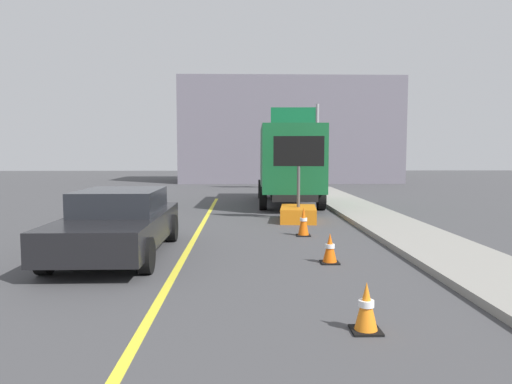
% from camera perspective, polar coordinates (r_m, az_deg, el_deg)
% --- Properties ---
extents(lane_center_stripe, '(0.14, 36.00, 0.01)m').
position_cam_1_polar(lane_center_stripe, '(5.06, -16.63, -20.75)').
color(lane_center_stripe, yellow).
rests_on(lane_center_stripe, ground).
extents(arrow_board_trailer, '(1.60, 1.91, 2.70)m').
position_cam_1_polar(arrow_board_trailer, '(15.14, 5.12, -1.69)').
color(arrow_board_trailer, orange).
rests_on(arrow_board_trailer, ground).
extents(box_truck, '(2.63, 7.24, 3.22)m').
position_cam_1_polar(box_truck, '(19.91, 3.95, 3.54)').
color(box_truck, black).
rests_on(box_truck, ground).
extents(pickup_car, '(2.03, 4.78, 1.38)m').
position_cam_1_polar(pickup_car, '(10.48, -16.19, -3.53)').
color(pickup_car, black).
rests_on(pickup_car, ground).
extents(highway_guide_sign, '(2.79, 0.24, 5.00)m').
position_cam_1_polar(highway_guide_sign, '(27.81, 5.77, 7.28)').
color(highway_guide_sign, gray).
rests_on(highway_guide_sign, ground).
extents(far_building_block, '(16.03, 6.25, 7.57)m').
position_cam_1_polar(far_building_block, '(36.33, 3.92, 7.26)').
color(far_building_block, slate).
rests_on(far_building_block, ground).
extents(traffic_cone_mid_lane, '(0.36, 0.36, 0.61)m').
position_cam_1_polar(traffic_cone_mid_lane, '(6.04, 13.13, -13.38)').
color(traffic_cone_mid_lane, black).
rests_on(traffic_cone_mid_lane, ground).
extents(traffic_cone_far_lane, '(0.36, 0.36, 0.60)m').
position_cam_1_polar(traffic_cone_far_lane, '(9.47, 8.89, -6.74)').
color(traffic_cone_far_lane, black).
rests_on(traffic_cone_far_lane, ground).
extents(traffic_cone_curbside, '(0.36, 0.36, 0.76)m').
position_cam_1_polar(traffic_cone_curbside, '(12.45, 5.74, -3.57)').
color(traffic_cone_curbside, black).
rests_on(traffic_cone_curbside, ground).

